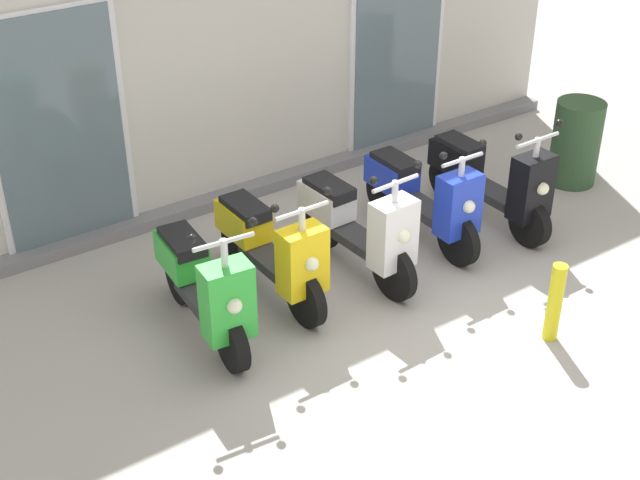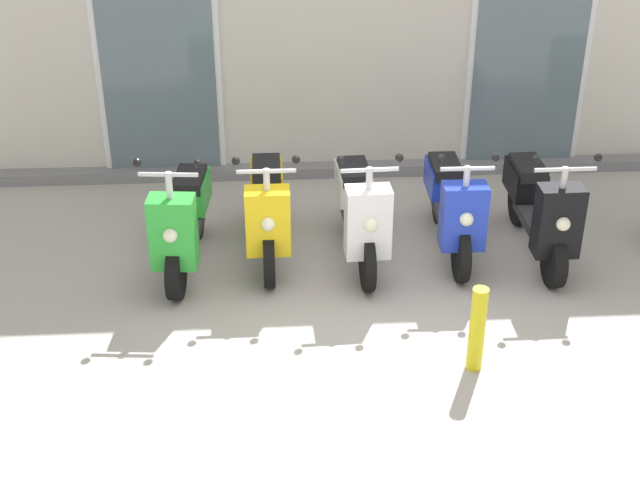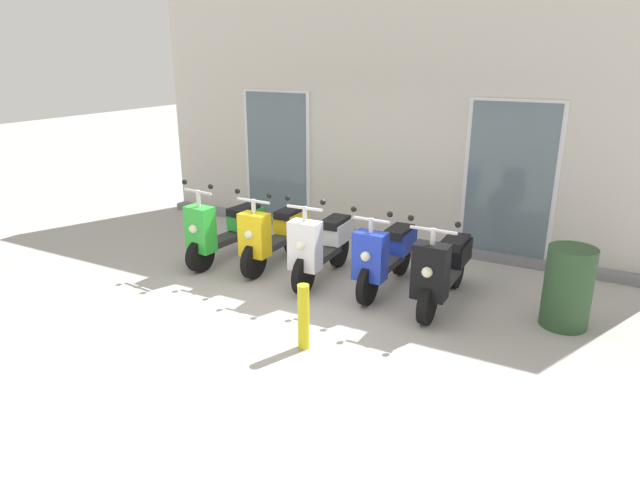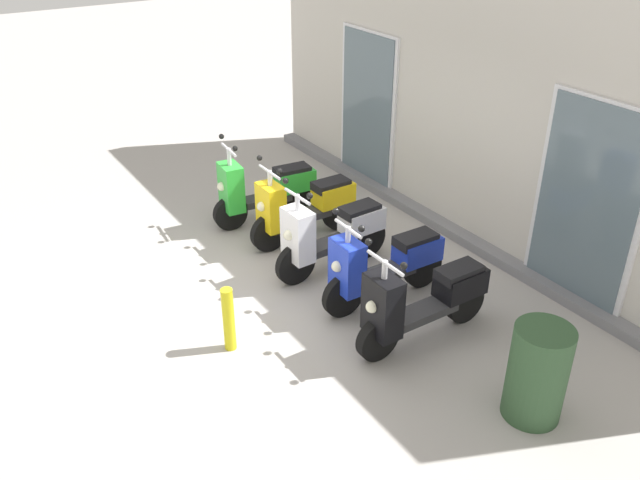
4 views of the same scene
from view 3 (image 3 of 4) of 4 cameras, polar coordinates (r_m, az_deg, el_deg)
The scene contains 9 objects.
ground_plane at distance 6.76m, azimuth -3.52°, elevation -6.75°, with size 40.00×40.00×0.00m, color #A8A39E.
storefront_facade at distance 8.86m, azimuth 6.86°, elevation 11.85°, with size 8.30×0.50×3.86m.
scooter_green at distance 8.13m, azimuth -9.73°, elevation 1.05°, with size 0.55×1.52×1.26m.
scooter_yellow at distance 7.85m, azimuth -4.68°, elevation 0.65°, with size 0.56×1.57×1.20m.
scooter_white at distance 7.33m, azimuth 0.17°, elevation -0.45°, with size 0.55×1.57×1.24m.
scooter_blue at distance 7.10m, azimuth 6.72°, elevation -1.42°, with size 0.53×1.60×1.18m.
scooter_black at distance 6.77m, azimuth 12.44°, elevation -2.81°, with size 0.59×1.62×1.22m.
curb_bollard at distance 5.71m, azimuth -1.69°, elevation -7.83°, with size 0.12×0.12×0.70m, color yellow.
trash_bin at distance 6.69m, azimuth 23.94°, elevation -4.43°, with size 0.51×0.51×0.91m, color #2D4C2D.
Camera 3 is at (3.29, -5.15, 2.90)m, focal length 31.40 mm.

